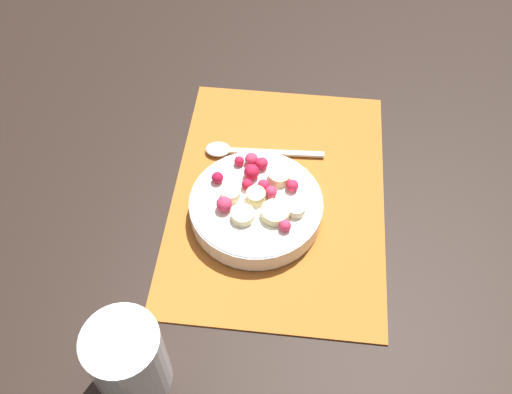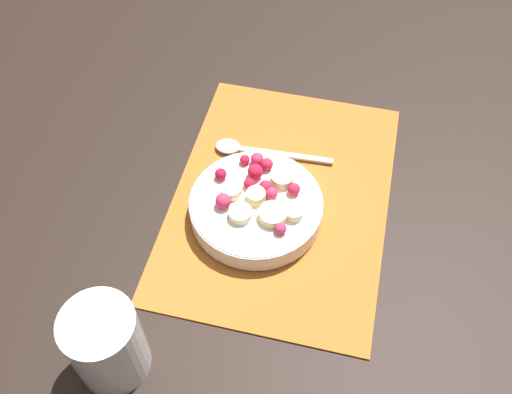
# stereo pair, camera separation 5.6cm
# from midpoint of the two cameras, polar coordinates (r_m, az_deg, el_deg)

# --- Properties ---
(ground_plane) EXTENTS (3.00, 3.00, 0.00)m
(ground_plane) POSITION_cam_midpoint_polar(r_m,az_deg,el_deg) (0.82, 0.30, 0.04)
(ground_plane) COLOR black
(placemat) EXTENTS (0.42, 0.30, 0.01)m
(placemat) POSITION_cam_midpoint_polar(r_m,az_deg,el_deg) (0.81, 0.30, 0.17)
(placemat) COLOR #B26023
(placemat) RESTS_ON ground_plane
(fruit_bowl) EXTENTS (0.18, 0.18, 0.05)m
(fruit_bowl) POSITION_cam_midpoint_polar(r_m,az_deg,el_deg) (0.77, -2.04, -0.90)
(fruit_bowl) COLOR silver
(fruit_bowl) RESTS_ON placemat
(spoon) EXTENTS (0.03, 0.18, 0.01)m
(spoon) POSITION_cam_midpoint_polar(r_m,az_deg,el_deg) (0.86, -3.56, 4.59)
(spoon) COLOR #B2B2B7
(spoon) RESTS_ON placemat
(drinking_glass) EXTENTS (0.08, 0.08, 0.11)m
(drinking_glass) POSITION_cam_midpoint_polar(r_m,az_deg,el_deg) (0.66, -15.10, -15.60)
(drinking_glass) COLOR white
(drinking_glass) RESTS_ON ground_plane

